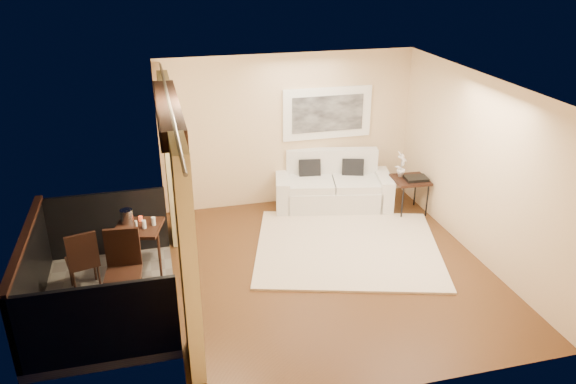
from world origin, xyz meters
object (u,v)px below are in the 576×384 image
object	(u,v)px
orchid	(401,164)
sofa	(333,187)
ice_bucket	(127,216)
side_table	(410,182)
balcony_chair_far	(83,258)
balcony_chair_near	(123,262)
bistro_table	(138,232)

from	to	relation	value
orchid	sofa	bearing A→B (deg)	156.50
ice_bucket	orchid	bearing A→B (deg)	10.85
side_table	balcony_chair_far	size ratio (longest dim) A/B	0.69
sofa	ice_bucket	size ratio (longest dim) A/B	10.90
balcony_chair_far	balcony_chair_near	world-z (taller)	balcony_chair_near
sofa	orchid	size ratio (longest dim) A/B	4.78
sofa	balcony_chair_near	distance (m)	4.22
orchid	bistro_table	size ratio (longest dim) A/B	0.60
side_table	bistro_table	world-z (taller)	bistro_table
side_table	balcony_chair_far	bearing A→B (deg)	-166.91
bistro_table	balcony_chair_near	size ratio (longest dim) A/B	0.74
ice_bucket	balcony_chair_far	bearing A→B (deg)	-140.56
side_table	ice_bucket	bearing A→B (deg)	-171.02
side_table	orchid	size ratio (longest dim) A/B	1.39
orchid	balcony_chair_far	bearing A→B (deg)	-165.20
sofa	ice_bucket	world-z (taller)	sofa
side_table	balcony_chair_near	bearing A→B (deg)	-161.53
sofa	side_table	distance (m)	1.38
sofa	bistro_table	distance (m)	3.71
side_table	ice_bucket	world-z (taller)	ice_bucket
side_table	sofa	bearing A→B (deg)	153.50
balcony_chair_near	balcony_chair_far	bearing A→B (deg)	151.45
balcony_chair_far	balcony_chair_near	size ratio (longest dim) A/B	0.89
sofa	side_table	size ratio (longest dim) A/B	3.44
sofa	bistro_table	xyz separation A→B (m)	(-3.38, -1.50, 0.31)
balcony_chair_far	side_table	bearing A→B (deg)	178.18
sofa	side_table	bearing A→B (deg)	-14.50
side_table	orchid	xyz separation A→B (m)	(-0.13, 0.13, 0.29)
bistro_table	side_table	bearing A→B (deg)	11.06
bistro_table	balcony_chair_near	world-z (taller)	balcony_chair_near
side_table	ice_bucket	distance (m)	4.80
sofa	balcony_chair_far	size ratio (longest dim) A/B	2.37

